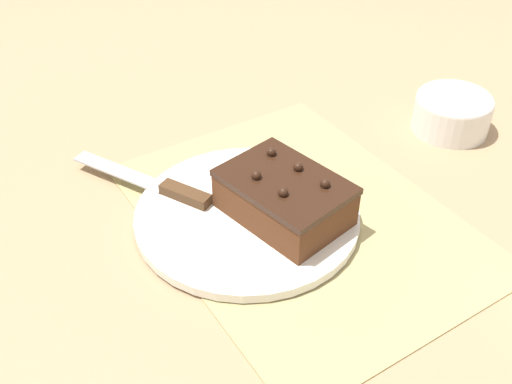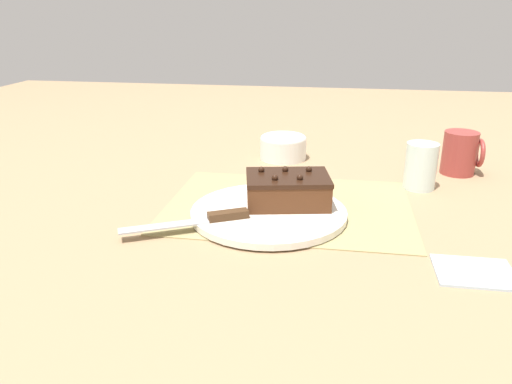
{
  "view_description": "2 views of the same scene",
  "coord_description": "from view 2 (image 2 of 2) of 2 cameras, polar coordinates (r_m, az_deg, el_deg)",
  "views": [
    {
      "loc": [
        0.46,
        -0.36,
        0.5
      ],
      "look_at": [
        -0.04,
        -0.04,
        0.03
      ],
      "focal_mm": 42.0,
      "sensor_mm": 36.0,
      "label": 1
    },
    {
      "loc": [
        0.08,
        -0.88,
        0.36
      ],
      "look_at": [
        -0.06,
        -0.03,
        0.04
      ],
      "focal_mm": 35.0,
      "sensor_mm": 36.0,
      "label": 2
    }
  ],
  "objects": [
    {
      "name": "ground_plane",
      "position": [
        0.96,
        3.72,
        -1.66
      ],
      "size": [
        3.0,
        3.0,
        0.0
      ],
      "primitive_type": "plane",
      "color": "#9E7F5B"
    },
    {
      "name": "placemat_woven",
      "position": [
        0.95,
        3.72,
        -1.55
      ],
      "size": [
        0.46,
        0.34,
        0.0
      ],
      "primitive_type": "cube",
      "color": "tan",
      "rests_on": "ground_plane"
    },
    {
      "name": "cake_plate",
      "position": [
        0.9,
        1.46,
        -2.36
      ],
      "size": [
        0.28,
        0.28,
        0.01
      ],
      "color": "white",
      "rests_on": "placemat_woven"
    },
    {
      "name": "chocolate_cake",
      "position": [
        0.92,
        3.44,
        0.32
      ],
      "size": [
        0.17,
        0.13,
        0.06
      ],
      "rotation": [
        0.0,
        0.0,
        0.19
      ],
      "color": "#512D19",
      "rests_on": "cake_plate"
    },
    {
      "name": "serving_knife",
      "position": [
        0.85,
        -5.61,
        -3.05
      ],
      "size": [
        0.2,
        0.12,
        0.01
      ],
      "rotation": [
        0.0,
        0.0,
        2.04
      ],
      "color": "#472D19",
      "rests_on": "cake_plate"
    },
    {
      "name": "drinking_glass",
      "position": [
        1.09,
        18.31,
        2.83
      ],
      "size": [
        0.07,
        0.07,
        0.1
      ],
      "color": "silver",
      "rests_on": "ground_plane"
    },
    {
      "name": "small_bowl",
      "position": [
        1.25,
        3.13,
        5.24
      ],
      "size": [
        0.11,
        0.11,
        0.06
      ],
      "color": "white",
      "rests_on": "ground_plane"
    },
    {
      "name": "coffee_mug",
      "position": [
        1.22,
        22.36,
        4.15
      ],
      "size": [
        0.09,
        0.07,
        0.1
      ],
      "color": "#993833",
      "rests_on": "ground_plane"
    },
    {
      "name": "folded_napkin",
      "position": [
        0.79,
        23.71,
        -8.28
      ],
      "size": [
        0.11,
        0.09,
        0.01
      ],
      "primitive_type": "cube",
      "color": "silver",
      "rests_on": "ground_plane"
    }
  ]
}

